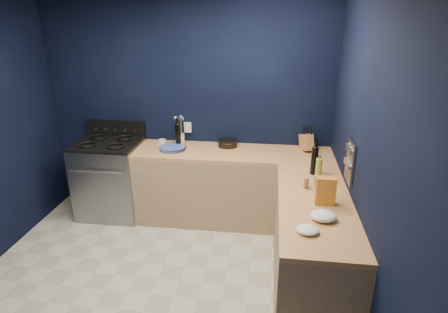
% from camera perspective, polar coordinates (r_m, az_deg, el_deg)
% --- Properties ---
extents(floor, '(3.50, 3.50, 0.02)m').
position_cam_1_polar(floor, '(3.75, -11.01, -19.85)').
color(floor, '#B1AD9B').
rests_on(floor, ground).
extents(wall_back, '(3.50, 0.02, 2.60)m').
position_cam_1_polar(wall_back, '(4.68, -5.54, 7.07)').
color(wall_back, black).
rests_on(wall_back, ground).
extents(wall_right, '(0.02, 3.50, 2.60)m').
position_cam_1_polar(wall_right, '(2.98, 21.08, -2.52)').
color(wall_right, black).
rests_on(wall_right, ground).
extents(cab_back, '(2.30, 0.63, 0.86)m').
position_cam_1_polar(cab_back, '(4.58, 1.32, -4.76)').
color(cab_back, '#9E7E5A').
rests_on(cab_back, floor).
extents(top_back, '(2.30, 0.63, 0.04)m').
position_cam_1_polar(top_back, '(4.40, 1.37, 0.53)').
color(top_back, '#965E2F').
rests_on(top_back, cab_back).
extents(cab_right, '(0.63, 1.67, 0.86)m').
position_cam_1_polar(cab_right, '(3.58, 13.04, -13.35)').
color(cab_right, '#9E7E5A').
rests_on(cab_right, floor).
extents(top_right, '(0.63, 1.67, 0.04)m').
position_cam_1_polar(top_right, '(3.35, 13.66, -6.97)').
color(top_right, '#965E2F').
rests_on(top_right, cab_right).
extents(gas_range, '(0.76, 0.66, 0.92)m').
position_cam_1_polar(gas_range, '(4.93, -16.68, -3.33)').
color(gas_range, gray).
rests_on(gas_range, floor).
extents(oven_door, '(0.59, 0.02, 0.42)m').
position_cam_1_polar(oven_door, '(4.68, -18.17, -5.00)').
color(oven_door, black).
rests_on(oven_door, gas_range).
extents(cooktop, '(0.76, 0.66, 0.03)m').
position_cam_1_polar(cooktop, '(4.77, -17.27, 1.88)').
color(cooktop, black).
rests_on(cooktop, gas_range).
extents(backguard, '(0.76, 0.06, 0.20)m').
position_cam_1_polar(backguard, '(4.99, -16.03, 4.15)').
color(backguard, black).
rests_on(backguard, gas_range).
extents(spice_panel, '(0.02, 0.28, 0.38)m').
position_cam_1_polar(spice_panel, '(3.52, 18.52, -0.75)').
color(spice_panel, gray).
rests_on(spice_panel, wall_right).
extents(wall_outlet, '(0.09, 0.02, 0.13)m').
position_cam_1_polar(wall_outlet, '(4.71, -5.51, 4.41)').
color(wall_outlet, white).
rests_on(wall_outlet, wall_back).
extents(plate_stack, '(0.34, 0.34, 0.04)m').
position_cam_1_polar(plate_stack, '(4.49, -7.81, 1.29)').
color(plate_stack, '#385698').
rests_on(plate_stack, top_back).
extents(ramekin, '(0.11, 0.11, 0.04)m').
position_cam_1_polar(ramekin, '(4.77, -9.34, 2.36)').
color(ramekin, white).
rests_on(ramekin, top_back).
extents(utensil_crock, '(0.12, 0.12, 0.14)m').
position_cam_1_polar(utensil_crock, '(4.63, -6.66, 2.60)').
color(utensil_crock, '#F1E0C3').
rests_on(utensil_crock, top_back).
extents(wine_bottle_back, '(0.08, 0.08, 0.27)m').
position_cam_1_polar(wine_bottle_back, '(4.57, -6.96, 3.22)').
color(wine_bottle_back, black).
rests_on(wine_bottle_back, top_back).
extents(lemon_basket, '(0.24, 0.24, 0.09)m').
position_cam_1_polar(lemon_basket, '(4.54, 0.55, 2.05)').
color(lemon_basket, black).
rests_on(lemon_basket, top_back).
extents(knife_block, '(0.18, 0.25, 0.24)m').
position_cam_1_polar(knife_block, '(4.51, 12.34, 2.11)').
color(knife_block, '#966338').
rests_on(knife_block, top_back).
extents(wine_bottle_right, '(0.07, 0.07, 0.27)m').
position_cam_1_polar(wine_bottle_right, '(3.84, 13.49, -0.68)').
color(wine_bottle_right, black).
rests_on(wine_bottle_right, top_right).
extents(oil_bottle, '(0.07, 0.07, 0.25)m').
position_cam_1_polar(oil_bottle, '(3.65, 14.08, -2.13)').
color(oil_bottle, '#9DA837').
rests_on(oil_bottle, top_right).
extents(spice_jar_near, '(0.06, 0.06, 0.10)m').
position_cam_1_polar(spice_jar_near, '(3.55, 12.31, -3.97)').
color(spice_jar_near, olive).
rests_on(spice_jar_near, top_right).
extents(spice_jar_far, '(0.06, 0.06, 0.09)m').
position_cam_1_polar(spice_jar_far, '(3.64, 13.82, -3.52)').
color(spice_jar_far, olive).
rests_on(spice_jar_far, top_right).
extents(crouton_bag, '(0.17, 0.08, 0.24)m').
position_cam_1_polar(crouton_bag, '(3.27, 15.10, -5.07)').
color(crouton_bag, '#B21518').
rests_on(crouton_bag, top_right).
extents(towel_front, '(0.26, 0.24, 0.07)m').
position_cam_1_polar(towel_front, '(3.07, 14.79, -8.69)').
color(towel_front, white).
rests_on(towel_front, top_right).
extents(towel_end, '(0.21, 0.21, 0.05)m').
position_cam_1_polar(towel_end, '(2.88, 12.50, -10.77)').
color(towel_end, white).
rests_on(towel_end, top_right).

